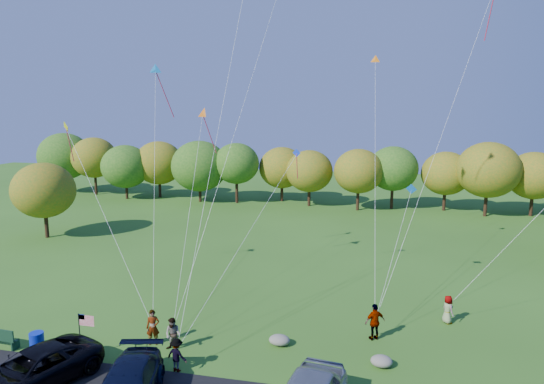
{
  "coord_description": "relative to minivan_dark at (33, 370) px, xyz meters",
  "views": [
    {
      "loc": [
        7.77,
        -19.74,
        11.91
      ],
      "look_at": [
        1.99,
        6.0,
        7.26
      ],
      "focal_mm": 32.0,
      "sensor_mm": 36.0,
      "label": 1
    }
  ],
  "objects": [
    {
      "name": "flyer_d",
      "position": [
        14.16,
        7.72,
        0.11
      ],
      "size": [
        1.21,
        0.99,
        1.94
      ],
      "primitive_type": "imported",
      "rotation": [
        0.0,
        0.0,
        3.69
      ],
      "color": "#4C4C59",
      "rests_on": "ground"
    },
    {
      "name": "flyer_c",
      "position": [
        5.41,
        2.63,
        -0.08
      ],
      "size": [
        1.11,
        0.79,
        1.56
      ],
      "primitive_type": "imported",
      "rotation": [
        0.0,
        0.0,
        2.92
      ],
      "color": "#4C4C59",
      "rests_on": "ground"
    },
    {
      "name": "flyer_a",
      "position": [
        3.21,
        4.73,
        0.06
      ],
      "size": [
        0.77,
        0.64,
        1.83
      ],
      "primitive_type": "imported",
      "rotation": [
        0.0,
        0.0,
        0.34
      ],
      "color": "#4C4C59",
      "rests_on": "ground"
    },
    {
      "name": "flyer_e",
      "position": [
        18.1,
        10.6,
        -0.06
      ],
      "size": [
        0.83,
        0.93,
        1.59
      ],
      "primitive_type": "imported",
      "rotation": [
        0.0,
        0.0,
        2.1
      ],
      "color": "#4C4C59",
      "rests_on": "ground"
    },
    {
      "name": "minivan_dark",
      "position": [
        0.0,
        0.0,
        0.0
      ],
      "size": [
        4.56,
        6.32,
        1.6
      ],
      "primitive_type": "imported",
      "rotation": [
        0.0,
        0.0,
        -0.37
      ],
      "color": "black",
      "rests_on": "asphalt_lane"
    },
    {
      "name": "boulder_far",
      "position": [
        14.52,
        5.07,
        -0.59
      ],
      "size": [
        1.01,
        0.84,
        0.53
      ],
      "primitive_type": "ellipsoid",
      "color": "gray",
      "rests_on": "ground"
    },
    {
      "name": "ground",
      "position": [
        6.34,
        3.43,
        -0.86
      ],
      "size": [
        140.0,
        140.0,
        0.0
      ],
      "primitive_type": "plane",
      "color": "#2F5C1A",
      "rests_on": "ground"
    },
    {
      "name": "treeline",
      "position": [
        5.73,
        39.59,
        3.95
      ],
      "size": [
        77.02,
        27.44,
        8.4
      ],
      "color": "#372214",
      "rests_on": "ground"
    },
    {
      "name": "flag_assembly",
      "position": [
        0.66,
        2.73,
        0.81
      ],
      "size": [
        0.84,
        0.54,
        2.25
      ],
      "color": "black",
      "rests_on": "ground"
    },
    {
      "name": "trash_barrel",
      "position": [
        -2.0,
        2.73,
        -0.35
      ],
      "size": [
        0.68,
        0.68,
        1.02
      ],
      "primitive_type": "cylinder",
      "color": "#0B22AB",
      "rests_on": "ground"
    },
    {
      "name": "boulder_near",
      "position": [
        9.48,
        6.04,
        -0.59
      ],
      "size": [
        1.07,
        0.84,
        0.54
      ],
      "primitive_type": "ellipsoid",
      "color": "gray",
      "rests_on": "ground"
    },
    {
      "name": "flyer_b",
      "position": [
        4.45,
        4.37,
        -0.02
      ],
      "size": [
        0.9,
        0.76,
        1.67
      ],
      "primitive_type": "imported",
      "rotation": [
        0.0,
        0.0,
        -0.16
      ],
      "color": "#4C4C59",
      "rests_on": "ground"
    }
  ]
}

